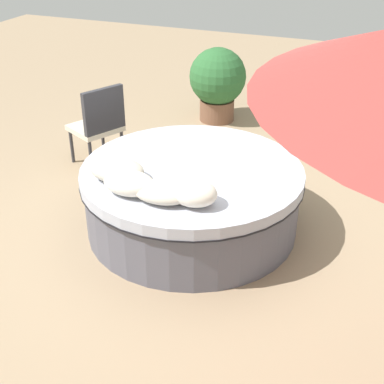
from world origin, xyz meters
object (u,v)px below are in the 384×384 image
throw_pillow_1 (129,183)px  throw_pillow_2 (161,192)px  planter (218,81)px  round_bed (192,197)px  throw_pillow_0 (117,170)px  patio_chair (99,121)px  throw_pillow_3 (193,193)px

throw_pillow_1 → throw_pillow_2: 0.29m
planter → round_bed: bearing=-75.5°
round_bed → throw_pillow_1: 0.82m
throw_pillow_1 → throw_pillow_2: bearing=-0.3°
round_bed → throw_pillow_0: throw_pillow_0 is taller
patio_chair → throw_pillow_0: bearing=-117.3°
throw_pillow_0 → planter: (-0.17, 3.18, -0.16)m
round_bed → patio_chair: (-1.49, 0.85, 0.23)m
throw_pillow_1 → patio_chair: bearing=128.5°
throw_pillow_0 → patio_chair: bearing=126.5°
throw_pillow_0 → planter: 3.19m
round_bed → throw_pillow_2: (-0.02, -0.64, 0.39)m
round_bed → patio_chair: patio_chair is taller
throw_pillow_3 → round_bed: bearing=112.7°
round_bed → patio_chair: 1.73m
throw_pillow_0 → throw_pillow_2: size_ratio=1.01×
throw_pillow_0 → throw_pillow_1: bearing=-40.6°
throw_pillow_1 → patio_chair: size_ratio=0.47×
throw_pillow_0 → throw_pillow_2: (0.52, -0.19, -0.01)m
throw_pillow_1 → patio_chair: patio_chair is taller
patio_chair → planter: (0.78, 1.89, 0.02)m
throw_pillow_2 → round_bed: bearing=88.5°
round_bed → throw_pillow_1: bearing=-115.8°
round_bed → patio_chair: size_ratio=2.12×
patio_chair → throw_pillow_1: bearing=-115.3°
round_bed → planter: size_ratio=2.01×
throw_pillow_2 → planter: size_ratio=0.48×
round_bed → throw_pillow_3: throw_pillow_3 is taller
round_bed → throw_pillow_0: bearing=-140.1°
throw_pillow_1 → throw_pillow_3: 0.56m
throw_pillow_1 → throw_pillow_2: throw_pillow_1 is taller
planter → throw_pillow_0: bearing=-86.9°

